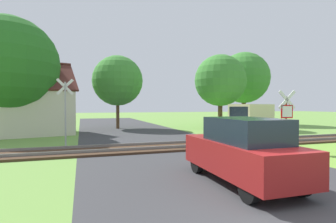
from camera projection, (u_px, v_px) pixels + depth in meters
name	position (u px, v px, depth m)	size (l,w,h in m)	color
ground_plane	(313.00, 223.00, 4.71)	(160.00, 160.00, 0.00)	#6B9942
road_asphalt	(247.00, 189.00, 6.60)	(8.26, 80.00, 0.01)	#38383A
rail_track	(165.00, 147.00, 13.06)	(60.00, 2.60, 0.22)	#422D1E
stop_sign_near	(286.00, 116.00, 11.87)	(0.88, 0.18, 2.82)	brown
crossing_sign_far	(65.00, 107.00, 13.73)	(0.87, 0.19, 3.55)	#9E9EA5
house	(12.00, 110.00, 18.69)	(9.14, 7.14, 5.47)	beige
tree_right	(220.00, 81.00, 24.70)	(4.85, 4.85, 6.94)	#513823
tree_far	(244.00, 78.00, 30.15)	(5.84, 5.84, 8.27)	#513823
tree_left	(8.00, 65.00, 17.70)	(6.57, 6.57, 8.17)	#513823
tree_center	(118.00, 81.00, 24.21)	(4.63, 4.63, 6.76)	#513823
mail_truck	(251.00, 116.00, 21.44)	(5.22, 3.77, 2.24)	beige
parked_car	(242.00, 151.00, 7.08)	(1.68, 4.02, 1.78)	maroon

